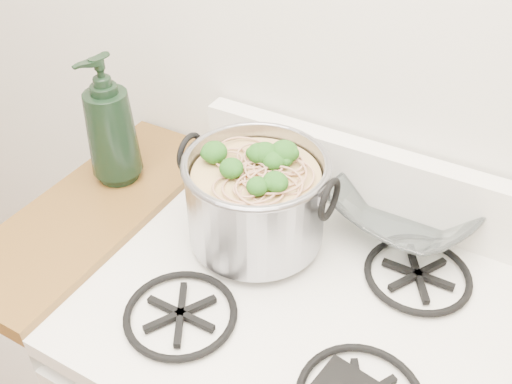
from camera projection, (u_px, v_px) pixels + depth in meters
name	position (u px, v px, depth m)	size (l,w,h in m)	color
counter_left	(124.00, 336.00, 1.53)	(0.25, 0.65, 0.92)	silver
stock_pot	(256.00, 199.00, 1.10)	(0.31, 0.28, 0.19)	#94959C
glass_bowl	(405.00, 216.00, 1.18)	(0.12, 0.12, 0.03)	white
bottle	(109.00, 120.00, 1.22)	(0.12, 0.12, 0.30)	black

